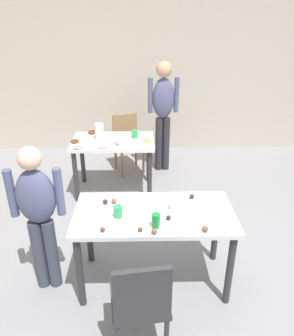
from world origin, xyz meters
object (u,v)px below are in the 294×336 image
dining_table_near (154,222)px  soda_can (156,221)px  chair_far_table (127,140)px  person_girl_near (38,210)px  mixing_bowl (180,206)px  pitcher_far (99,132)px  dining_table_far (113,149)px  person_adult_far (163,107)px  chair_near_table (140,301)px

dining_table_near → soda_can: bearing=-88.9°
chair_far_table → person_girl_near: (-0.65, -2.42, 0.31)m
person_girl_near → mixing_bowl: bearing=3.5°
chair_far_table → pitcher_far: (-0.33, -0.65, 0.36)m
dining_table_far → mixing_bowl: mixing_bowl is taller
dining_table_near → person_adult_far: bearing=84.6°
person_adult_far → mixing_bowl: person_adult_far is taller
dining_table_near → pitcher_far: bearing=110.4°
person_girl_near → soda_can: 0.98m
dining_table_far → chair_near_table: (0.35, -2.41, -0.13)m
dining_table_far → pitcher_far: 0.29m
dining_table_near → dining_table_far: same height
mixing_bowl → soda_can: (-0.22, -0.24, 0.02)m
dining_table_near → chair_far_table: (-0.31, 2.39, -0.15)m
soda_can → pitcher_far: size_ratio=0.57×
dining_table_far → chair_far_table: bearing=77.0°
dining_table_far → pitcher_far: pitcher_far is taller
chair_far_table → person_girl_near: bearing=-104.9°
chair_far_table → mixing_bowl: chair_far_table is taller
dining_table_far → person_adult_far: bearing=44.3°
mixing_bowl → dining_table_far: bearing=112.5°
dining_table_near → chair_far_table: bearing=97.4°
dining_table_near → dining_table_far: bearing=105.5°
chair_far_table → mixing_bowl: (0.53, -2.35, 0.29)m
chair_near_table → person_adult_far: size_ratio=0.53×
mixing_bowl → pitcher_far: (-0.87, 1.70, 0.07)m
person_adult_far → soda_can: (-0.22, -2.59, -0.19)m
chair_near_table → person_adult_far: 3.15m
dining_table_far → person_girl_near: bearing=-105.7°
mixing_bowl → chair_near_table: bearing=-114.6°
chair_near_table → soda_can: (0.12, 0.50, 0.31)m
dining_table_near → mixing_bowl: 0.26m
person_adult_far → soda_can: person_adult_far is taller
dining_table_far → person_girl_near: (-0.49, -1.74, 0.18)m
person_adult_far → dining_table_near: bearing=-95.4°
chair_far_table → soda_can: size_ratio=7.13×
person_adult_far → soda_can: 2.61m
chair_far_table → person_adult_far: (0.54, -0.01, 0.51)m
person_girl_near → person_adult_far: 2.70m
chair_far_table → person_adult_far: bearing=-0.6°
chair_far_table → soda_can: soda_can is taller
dining_table_near → pitcher_far: size_ratio=6.31×
mixing_bowl → soda_can: bearing=-131.5°
mixing_bowl → person_girl_near: bearing=-176.5°
chair_near_table → dining_table_near: bearing=80.4°
person_girl_near → pitcher_far: bearing=80.0°
dining_table_near → soda_can: 0.27m
chair_far_table → person_adult_far: 0.74m
chair_near_table → person_adult_far: person_adult_far is taller
soda_can → mixing_bowl: bearing=48.5°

